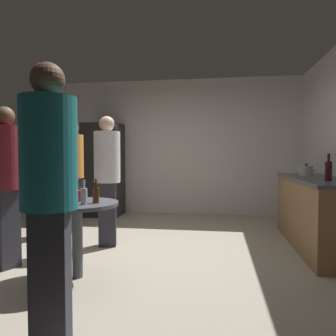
{
  "coord_description": "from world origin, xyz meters",
  "views": [
    {
      "loc": [
        1.01,
        -3.94,
        1.2
      ],
      "look_at": [
        0.33,
        0.55,
        1.01
      ],
      "focal_mm": 34.89,
      "sensor_mm": 36.0,
      "label": 1
    }
  ],
  "objects_px": {
    "plastic_cup_red": "(78,196)",
    "beer_bottle_amber": "(72,197)",
    "refrigerator": "(103,170)",
    "beer_bottle_clear": "(84,195)",
    "foreground_table": "(77,213)",
    "kettle": "(307,171)",
    "wine_bottle_on_counter": "(328,171)",
    "person_in_maroon_shirt": "(6,174)",
    "person_in_teal_shirt": "(49,182)",
    "person_in_orange_shirt": "(72,168)",
    "beer_bottle_brown": "(96,194)",
    "person_in_white_shirt": "(107,170)",
    "beer_bottle_green": "(56,196)"
  },
  "relations": [
    {
      "from": "foreground_table",
      "to": "person_in_maroon_shirt",
      "type": "distance_m",
      "value": 0.94
    },
    {
      "from": "refrigerator",
      "to": "person_in_teal_shirt",
      "type": "xyz_separation_m",
      "value": [
        1.21,
        -4.29,
        0.13
      ]
    },
    {
      "from": "plastic_cup_red",
      "to": "beer_bottle_amber",
      "type": "bearing_deg",
      "value": -76.02
    },
    {
      "from": "beer_bottle_clear",
      "to": "plastic_cup_red",
      "type": "distance_m",
      "value": 0.22
    },
    {
      "from": "refrigerator",
      "to": "plastic_cup_red",
      "type": "bearing_deg",
      "value": -74.57
    },
    {
      "from": "beer_bottle_amber",
      "to": "person_in_teal_shirt",
      "type": "height_order",
      "value": "person_in_teal_shirt"
    },
    {
      "from": "refrigerator",
      "to": "beer_bottle_amber",
      "type": "distance_m",
      "value": 3.49
    },
    {
      "from": "person_in_orange_shirt",
      "to": "person_in_teal_shirt",
      "type": "relative_size",
      "value": 0.97
    },
    {
      "from": "kettle",
      "to": "person_in_orange_shirt",
      "type": "relative_size",
      "value": 0.14
    },
    {
      "from": "foreground_table",
      "to": "beer_bottle_clear",
      "type": "bearing_deg",
      "value": -41.52
    },
    {
      "from": "refrigerator",
      "to": "plastic_cup_red",
      "type": "xyz_separation_m",
      "value": [
        0.85,
        -3.1,
        -0.11
      ]
    },
    {
      "from": "plastic_cup_red",
      "to": "person_in_maroon_shirt",
      "type": "relative_size",
      "value": 0.06
    },
    {
      "from": "person_in_white_shirt",
      "to": "person_in_maroon_shirt",
      "type": "bearing_deg",
      "value": -53.53
    },
    {
      "from": "refrigerator",
      "to": "person_in_white_shirt",
      "type": "height_order",
      "value": "refrigerator"
    },
    {
      "from": "wine_bottle_on_counter",
      "to": "person_in_orange_shirt",
      "type": "xyz_separation_m",
      "value": [
        -3.45,
        0.83,
        -0.02
      ]
    },
    {
      "from": "refrigerator",
      "to": "plastic_cup_red",
      "type": "distance_m",
      "value": 3.21
    },
    {
      "from": "kettle",
      "to": "wine_bottle_on_counter",
      "type": "relative_size",
      "value": 0.79
    },
    {
      "from": "kettle",
      "to": "person_in_maroon_shirt",
      "type": "bearing_deg",
      "value": -154.29
    },
    {
      "from": "beer_bottle_green",
      "to": "person_in_orange_shirt",
      "type": "bearing_deg",
      "value": 110.78
    },
    {
      "from": "beer_bottle_clear",
      "to": "plastic_cup_red",
      "type": "bearing_deg",
      "value": 128.51
    },
    {
      "from": "refrigerator",
      "to": "beer_bottle_clear",
      "type": "xyz_separation_m",
      "value": [
        0.99,
        -3.27,
        -0.08
      ]
    },
    {
      "from": "person_in_maroon_shirt",
      "to": "person_in_teal_shirt",
      "type": "xyz_separation_m",
      "value": [
        1.18,
        -1.27,
        0.03
      ]
    },
    {
      "from": "foreground_table",
      "to": "person_in_maroon_shirt",
      "type": "bearing_deg",
      "value": 170.42
    },
    {
      "from": "person_in_teal_shirt",
      "to": "beer_bottle_brown",
      "type": "bearing_deg",
      "value": -4.65
    },
    {
      "from": "kettle",
      "to": "person_in_orange_shirt",
      "type": "xyz_separation_m",
      "value": [
        -3.43,
        -0.03,
        0.03
      ]
    },
    {
      "from": "person_in_maroon_shirt",
      "to": "beer_bottle_clear",
      "type": "bearing_deg",
      "value": 10.49
    },
    {
      "from": "foreground_table",
      "to": "person_in_maroon_shirt",
      "type": "xyz_separation_m",
      "value": [
        -0.85,
        0.14,
        0.36
      ]
    },
    {
      "from": "foreground_table",
      "to": "person_in_white_shirt",
      "type": "relative_size",
      "value": 0.47
    },
    {
      "from": "wine_bottle_on_counter",
      "to": "person_in_teal_shirt",
      "type": "distance_m",
      "value": 3.05
    },
    {
      "from": "person_in_white_shirt",
      "to": "kettle",
      "type": "bearing_deg",
      "value": 90.12
    },
    {
      "from": "refrigerator",
      "to": "beer_bottle_amber",
      "type": "relative_size",
      "value": 7.83
    },
    {
      "from": "refrigerator",
      "to": "person_in_orange_shirt",
      "type": "distance_m",
      "value": 1.41
    },
    {
      "from": "beer_bottle_clear",
      "to": "person_in_teal_shirt",
      "type": "xyz_separation_m",
      "value": [
        0.21,
        -1.02,
        0.21
      ]
    },
    {
      "from": "refrigerator",
      "to": "foreground_table",
      "type": "distance_m",
      "value": 3.3
    },
    {
      "from": "refrigerator",
      "to": "person_in_maroon_shirt",
      "type": "bearing_deg",
      "value": -89.53
    },
    {
      "from": "wine_bottle_on_counter",
      "to": "foreground_table",
      "type": "xyz_separation_m",
      "value": [
        -2.59,
        -0.94,
        -0.39
      ]
    },
    {
      "from": "person_in_orange_shirt",
      "to": "person_in_maroon_shirt",
      "type": "height_order",
      "value": "person_in_orange_shirt"
    },
    {
      "from": "beer_bottle_brown",
      "to": "person_in_white_shirt",
      "type": "height_order",
      "value": "person_in_white_shirt"
    },
    {
      "from": "foreground_table",
      "to": "beer_bottle_amber",
      "type": "xyz_separation_m",
      "value": [
        0.05,
        -0.2,
        0.19
      ]
    },
    {
      "from": "beer_bottle_amber",
      "to": "beer_bottle_green",
      "type": "bearing_deg",
      "value": 169.26
    },
    {
      "from": "foreground_table",
      "to": "kettle",
      "type": "bearing_deg",
      "value": 34.86
    },
    {
      "from": "kettle",
      "to": "person_in_teal_shirt",
      "type": "height_order",
      "value": "person_in_teal_shirt"
    },
    {
      "from": "refrigerator",
      "to": "beer_bottle_green",
      "type": "xyz_separation_m",
      "value": [
        0.74,
        -3.33,
        -0.08
      ]
    },
    {
      "from": "wine_bottle_on_counter",
      "to": "beer_bottle_amber",
      "type": "xyz_separation_m",
      "value": [
        -2.54,
        -1.13,
        -0.2
      ]
    },
    {
      "from": "wine_bottle_on_counter",
      "to": "person_in_maroon_shirt",
      "type": "height_order",
      "value": "person_in_maroon_shirt"
    },
    {
      "from": "beer_bottle_clear",
      "to": "person_in_teal_shirt",
      "type": "bearing_deg",
      "value": -78.17
    },
    {
      "from": "refrigerator",
      "to": "beer_bottle_brown",
      "type": "height_order",
      "value": "refrigerator"
    },
    {
      "from": "person_in_teal_shirt",
      "to": "plastic_cup_red",
      "type": "bearing_deg",
      "value": 4.88
    },
    {
      "from": "person_in_orange_shirt",
      "to": "person_in_teal_shirt",
      "type": "height_order",
      "value": "person_in_teal_shirt"
    },
    {
      "from": "kettle",
      "to": "foreground_table",
      "type": "distance_m",
      "value": 3.15
    }
  ]
}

